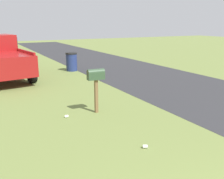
# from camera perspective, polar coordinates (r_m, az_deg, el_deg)

# --- Properties ---
(road_asphalt) EXTENTS (60.00, 5.32, 0.01)m
(road_asphalt) POSITION_cam_1_polar(r_m,az_deg,el_deg) (10.37, 21.56, -1.33)
(road_asphalt) COLOR #2D2D30
(road_asphalt) RESTS_ON ground
(mailbox) EXTENTS (0.23, 0.52, 1.35)m
(mailbox) POSITION_cam_1_polar(r_m,az_deg,el_deg) (7.65, -3.58, 2.60)
(mailbox) COLOR brown
(mailbox) RESTS_ON ground
(trash_bin) EXTENTS (0.64, 0.64, 1.03)m
(trash_bin) POSITION_cam_1_polar(r_m,az_deg,el_deg) (14.83, -8.94, 6.10)
(trash_bin) COLOR navy
(trash_bin) RESTS_ON ground
(litter_cup_midfield_b) EXTENTS (0.12, 0.13, 0.08)m
(litter_cup_midfield_b) POSITION_cam_1_polar(r_m,az_deg,el_deg) (5.82, 7.34, -12.40)
(litter_cup_midfield_b) COLOR white
(litter_cup_midfield_b) RESTS_ON ground
(litter_cup_midfield_a) EXTENTS (0.09, 0.11, 0.08)m
(litter_cup_midfield_a) POSITION_cam_1_polar(r_m,az_deg,el_deg) (7.60, -10.04, -5.87)
(litter_cup_midfield_a) COLOR white
(litter_cup_midfield_a) RESTS_ON ground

